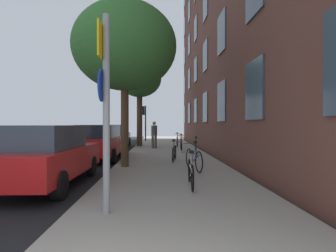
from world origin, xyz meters
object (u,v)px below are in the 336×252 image
object	(u,v)px
tree_far	(140,79)
car_2	(116,136)
tree_near	(125,47)
bicycle_2	(174,153)
traffic_light	(144,117)
bicycle_5	(177,141)
pedestrian_0	(154,133)
bicycle_3	(196,148)
bicycle_0	(191,172)
bicycle_1	(194,159)
sign_post	(105,99)
bicycle_4	(181,144)
car_1	(100,142)
car_0	(45,155)

from	to	relation	value
tree_far	car_2	world-z (taller)	tree_far
tree_near	bicycle_2	xyz separation A→B (m)	(1.88, 1.45, -4.00)
traffic_light	tree_near	distance (m)	15.74
bicycle_5	car_2	distance (m)	4.53
pedestrian_0	bicycle_2	bearing A→B (deg)	-81.81
tree_near	car_2	distance (m)	10.72
bicycle_3	bicycle_5	distance (m)	4.84
bicycle_0	bicycle_1	world-z (taller)	bicycle_1
traffic_light	tree_far	bearing A→B (deg)	-90.59
bicycle_1	bicycle_3	size ratio (longest dim) A/B	0.99
sign_post	car_2	world-z (taller)	sign_post
tree_near	car_2	bearing A→B (deg)	100.34
bicycle_4	car_2	world-z (taller)	car_2
bicycle_3	car_1	bearing A→B (deg)	-167.22
sign_post	traffic_light	bearing A→B (deg)	90.82
sign_post	bicycle_1	xyz separation A→B (m)	(2.12, 4.40, -1.59)
car_0	bicycle_0	bearing A→B (deg)	-9.47
bicycle_3	bicycle_4	world-z (taller)	bicycle_4
sign_post	car_2	distance (m)	15.47
tree_near	car_0	xyz separation A→B (m)	(-1.79, -2.72, -3.63)
traffic_light	bicycle_1	size ratio (longest dim) A/B	1.93
traffic_light	bicycle_2	size ratio (longest dim) A/B	2.04
bicycle_2	bicycle_5	xyz separation A→B (m)	(0.64, 7.20, 0.03)
bicycle_3	car_2	world-z (taller)	car_2
bicycle_0	bicycle_4	bearing A→B (deg)	86.56
bicycle_1	bicycle_5	bearing A→B (deg)	89.24
tree_near	bicycle_2	distance (m)	4.65
bicycle_5	car_2	bearing A→B (deg)	163.65
bicycle_5	pedestrian_0	bearing A→B (deg)	-150.15
traffic_light	bicycle_1	bearing A→B (deg)	-81.68
sign_post	bicycle_1	size ratio (longest dim) A/B	2.04
bicycle_1	car_0	size ratio (longest dim) A/B	0.37
traffic_light	bicycle_5	distance (m)	7.62
bicycle_0	bicycle_2	xyz separation A→B (m)	(-0.13, 4.80, 0.00)
sign_post	tree_far	bearing A→B (deg)	91.38
traffic_light	bicycle_5	bearing A→B (deg)	-69.87
bicycle_5	car_1	xyz separation A→B (m)	(-4.00, -5.85, 0.34)
bicycle_3	bicycle_1	bearing A→B (deg)	-98.72
traffic_light	tree_far	xyz separation A→B (m)	(-0.06, -5.95, 2.47)
bicycle_0	car_2	bearing A→B (deg)	106.06
bicycle_1	bicycle_4	distance (m)	7.20
bicycle_2	car_0	world-z (taller)	car_0
bicycle_5	car_2	world-z (taller)	car_2
bicycle_0	bicycle_1	bearing A→B (deg)	80.85
car_2	tree_far	bearing A→B (deg)	-9.22
bicycle_3	car_2	xyz separation A→B (m)	(-4.94, 6.07, 0.36)
bicycle_0	sign_post	bearing A→B (deg)	-130.86
bicycle_2	car_0	size ratio (longest dim) A/B	0.35
bicycle_4	bicycle_3	bearing A→B (deg)	-77.18
bicycle_1	tree_far	bearing A→B (deg)	103.18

